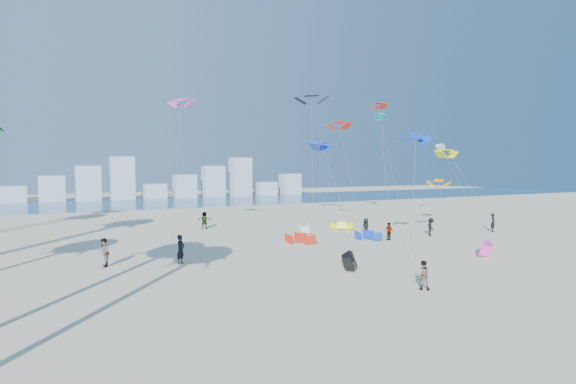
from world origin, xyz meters
name	(u,v)px	position (x,y,z in m)	size (l,w,h in m)	color
ground	(398,312)	(0.00, 0.00, 0.00)	(220.00, 220.00, 0.00)	beige
ocean	(124,203)	(0.00, 72.00, 0.01)	(220.00, 220.00, 0.00)	navy
kitesurfer_near	(181,249)	(-5.59, 14.94, 0.96)	(0.70, 0.46, 1.93)	black
kitesurfer_mid	(423,275)	(3.76, 2.42, 0.77)	(0.74, 0.58, 1.53)	gray
kitesurfers_far	(305,229)	(7.36, 21.01, 0.87)	(37.03, 16.60, 1.85)	black
grounded_kites	(358,240)	(9.32, 15.61, 0.43)	(13.96, 18.67, 0.94)	black
flying_kites	(362,123)	(15.61, 23.75, 10.85)	(36.72, 22.88, 14.65)	#0C37D0
distant_skyline	(108,184)	(-1.19, 82.00, 3.09)	(85.00, 3.00, 8.40)	#9EADBF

